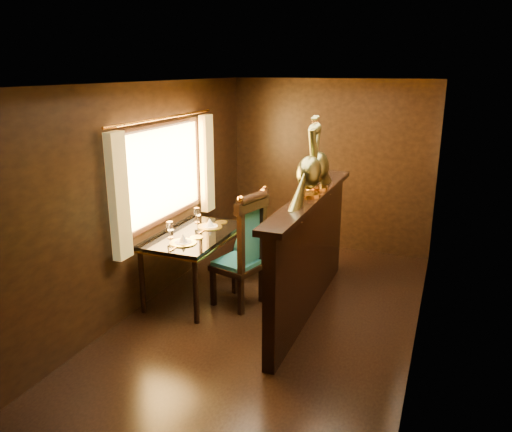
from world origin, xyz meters
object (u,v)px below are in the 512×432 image
object	(u,v)px
peacock_left	(310,158)
peacock_right	(318,153)
chair_left	(246,248)
dining_table	(193,239)
chair_right	(259,232)

from	to	relation	value
peacock_left	peacock_right	xyz separation A→B (m)	(0.00, 0.32, -0.01)
chair_left	peacock_left	distance (m)	1.26
dining_table	chair_right	bearing A→B (deg)	56.35
peacock_left	peacock_right	size ratio (longest dim) A/B	1.01
chair_right	peacock_right	bearing A→B (deg)	-46.87
chair_left	peacock_left	xyz separation A→B (m)	(0.69, 0.02, 1.06)
chair_right	peacock_right	world-z (taller)	peacock_right
dining_table	peacock_left	distance (m)	1.73
dining_table	chair_left	bearing A→B (deg)	-3.26
chair_left	peacock_right	size ratio (longest dim) A/B	1.70
dining_table	peacock_right	distance (m)	1.76
chair_right	peacock_left	bearing A→B (deg)	-60.90
chair_left	peacock_left	size ratio (longest dim) A/B	1.68
chair_left	peacock_right	distance (m)	1.30
dining_table	chair_left	xyz separation A→B (m)	(0.68, -0.04, -0.00)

